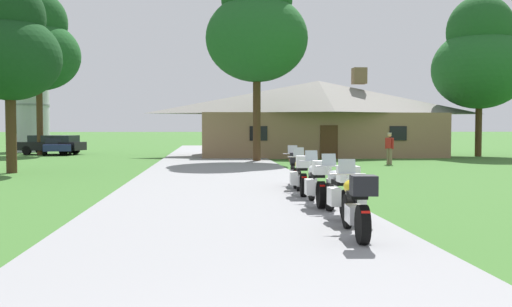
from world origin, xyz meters
name	(u,v)px	position (x,y,z in m)	size (l,w,h in m)	color
ground_plane	(219,176)	(0.00, 20.00, 0.00)	(500.00, 500.00, 0.00)	#386628
asphalt_driveway	(220,180)	(0.00, 18.00, 0.03)	(6.40, 80.00, 0.06)	gray
motorcycle_yellow_nearest_to_camera	(356,205)	(2.12, 6.82, 0.62)	(0.66, 2.08, 1.30)	black
motorcycle_silver_second_in_row	(341,192)	(2.35, 8.93, 0.61)	(0.75, 2.08, 1.30)	black
motorcycle_white_third_in_row	(318,183)	(2.22, 10.79, 0.61)	(0.73, 2.08, 1.30)	black
motorcycle_yellow_fourth_in_row	(302,175)	(2.21, 13.06, 0.61)	(0.79, 2.08, 1.30)	black
motorcycle_red_farthest_in_row	(295,169)	(2.34, 15.19, 0.62)	(0.66, 2.08, 1.30)	black
stone_lodge	(318,117)	(7.09, 35.68, 2.65)	(16.75, 7.44, 6.05)	#896B4C
bystander_red_shirt_near_lodge	(389,147)	(9.11, 26.50, 0.95)	(0.38, 0.47, 1.69)	#75664C
tree_by_lodge_front	(257,26)	(2.35, 29.65, 7.71)	(5.81, 5.81, 11.53)	#422D19
tree_left_near	(9,46)	(-8.85, 22.39, 5.43)	(4.30, 4.30, 8.27)	#422D19
tree_right_of_lodge	(480,58)	(17.93, 34.51, 6.69)	(6.36, 6.36, 10.86)	#422D19
tree_left_far	(38,46)	(-12.43, 38.96, 7.75)	(5.82, 5.82, 11.58)	#422D19
metal_silo_distant	(29,100)	(-14.88, 44.62, 4.17)	(3.18, 3.18, 8.32)	#B2B7BC
parked_black_suv_far_left	(52,144)	(-11.72, 39.43, 0.78)	(4.92, 2.97, 1.40)	black
parked_navy_sedan_far_left	(57,146)	(-11.27, 39.12, 0.64)	(2.78, 4.52, 1.20)	navy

